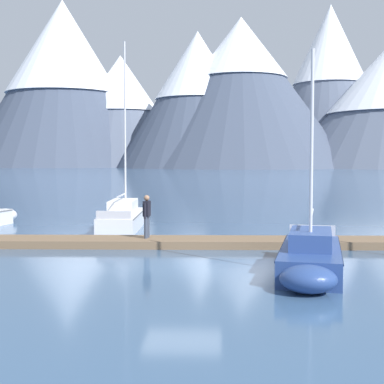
% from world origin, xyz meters
% --- Properties ---
extents(ground_plane, '(700.00, 700.00, 0.00)m').
position_xyz_m(ground_plane, '(0.00, 0.00, 0.00)').
color(ground_plane, '#38567A').
extents(mountain_west_summit, '(79.94, 79.94, 69.22)m').
position_xyz_m(mountain_west_summit, '(-64.65, 215.73, 37.08)').
color(mountain_west_summit, '#424C60').
rests_on(mountain_west_summit, ground).
extents(mountain_central_massif, '(60.48, 60.48, 46.18)m').
position_xyz_m(mountain_central_massif, '(-40.48, 215.61, 24.49)').
color(mountain_central_massif, slate).
rests_on(mountain_central_massif, ground).
extents(mountain_shoulder_ridge, '(60.17, 60.17, 50.28)m').
position_xyz_m(mountain_shoulder_ridge, '(-7.39, 191.39, 26.64)').
color(mountain_shoulder_ridge, '#424C60').
rests_on(mountain_shoulder_ridge, ground).
extents(mountain_east_summit, '(81.35, 81.35, 55.92)m').
position_xyz_m(mountain_east_summit, '(8.65, 193.99, 29.09)').
color(mountain_east_summit, '#424C60').
rests_on(mountain_east_summit, ground).
extents(mountain_rear_spur, '(59.66, 59.66, 67.35)m').
position_xyz_m(mountain_rear_spur, '(46.71, 221.25, 35.63)').
color(mountain_rear_spur, slate).
rests_on(mountain_rear_spur, ground).
extents(dock, '(28.07, 2.78, 0.30)m').
position_xyz_m(dock, '(0.00, 4.00, 0.15)').
color(dock, brown).
rests_on(dock, ground).
extents(sailboat_second_berth, '(1.95, 7.14, 9.23)m').
position_xyz_m(sailboat_second_berth, '(-3.56, 9.68, 0.56)').
color(sailboat_second_berth, white).
rests_on(sailboat_second_berth, ground).
extents(sailboat_mid_dock_port, '(2.66, 6.30, 6.57)m').
position_xyz_m(sailboat_mid_dock_port, '(3.88, -1.17, 0.51)').
color(sailboat_mid_dock_port, navy).
rests_on(sailboat_mid_dock_port, ground).
extents(person_on_dock, '(0.28, 0.58, 1.69)m').
position_xyz_m(person_on_dock, '(-1.68, 4.03, 1.26)').
color(person_on_dock, '#384256').
rests_on(person_on_dock, dock).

